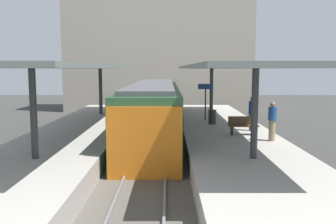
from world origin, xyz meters
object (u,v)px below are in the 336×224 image
(passenger_mid_platform, at_px, (251,113))
(platform_sign, at_px, (204,94))
(platform_bench, at_px, (242,125))
(litter_bin, at_px, (211,117))
(commuter_train, at_px, (152,111))
(passenger_near_bench, at_px, (271,121))

(passenger_mid_platform, bearing_deg, platform_sign, 120.21)
(platform_sign, bearing_deg, passenger_mid_platform, -59.79)
(platform_bench, relative_size, litter_bin, 1.75)
(commuter_train, distance_m, passenger_near_bench, 7.22)
(litter_bin, distance_m, passenger_mid_platform, 2.84)
(passenger_near_bench, height_order, passenger_mid_platform, passenger_mid_platform)
(commuter_train, relative_size, platform_sign, 7.19)
(platform_bench, distance_m, passenger_near_bench, 1.81)
(platform_sign, distance_m, passenger_near_bench, 6.54)
(litter_bin, xyz_separation_m, passenger_mid_platform, (1.73, -2.19, 0.49))
(passenger_mid_platform, bearing_deg, passenger_near_bench, -84.37)
(platform_bench, bearing_deg, platform_sign, 106.10)
(litter_bin, relative_size, passenger_near_bench, 0.47)
(passenger_mid_platform, bearing_deg, litter_bin, 128.22)
(platform_sign, distance_m, passenger_mid_platform, 4.04)
(commuter_train, distance_m, platform_sign, 3.39)
(commuter_train, xyz_separation_m, passenger_mid_platform, (5.05, -2.24, 0.16))
(platform_sign, xyz_separation_m, litter_bin, (0.27, -1.24, -1.22))
(litter_bin, relative_size, passenger_mid_platform, 0.47)
(platform_sign, bearing_deg, litter_bin, -77.66)
(platform_sign, xyz_separation_m, passenger_mid_platform, (2.00, -3.43, -0.73))
(platform_sign, distance_m, litter_bin, 1.76)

